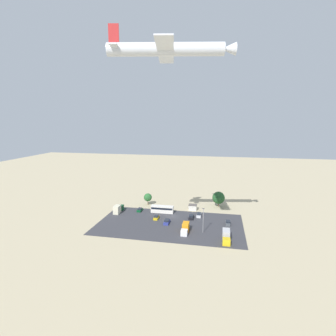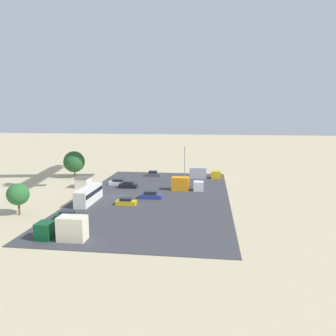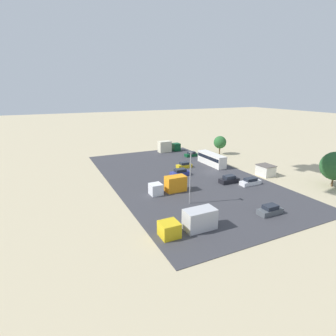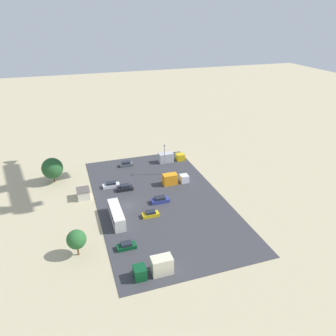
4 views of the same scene
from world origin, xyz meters
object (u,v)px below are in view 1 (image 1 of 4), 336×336
at_px(bus, 162,209).
at_px(parked_car_5, 191,217).
at_px(parked_car_4, 156,217).
at_px(parked_truck_0, 185,228).
at_px(parked_car_3, 199,215).
at_px(parked_truck_2, 118,209).
at_px(airplane, 170,49).
at_px(parked_car_2, 167,222).
at_px(shed_building, 193,207).
at_px(parked_car_1, 140,210).
at_px(parked_car_0, 228,223).
at_px(parked_truck_1, 226,236).

height_order(bus, parked_car_5, bus).
xyz_separation_m(parked_car_4, parked_truck_0, (-13.82, 10.85, 0.82)).
height_order(parked_car_3, parked_car_4, parked_car_3).
height_order(parked_truck_2, airplane, airplane).
relative_size(parked_car_2, airplane, 0.14).
distance_m(shed_building, parked_car_1, 24.62).
relative_size(parked_car_4, airplane, 0.12).
relative_size(parked_car_3, airplane, 0.14).
bearing_deg(parked_car_3, parked_truck_2, 3.61).
height_order(parked_car_0, parked_car_1, parked_car_0).
bearing_deg(parked_car_2, parked_truck_2, 161.02).
distance_m(bus, parked_car_4, 8.15).
bearing_deg(parked_car_4, parked_car_0, 179.36).
bearing_deg(parked_car_0, parked_truck_0, -146.35).
bearing_deg(parked_car_5, shed_building, 92.74).
relative_size(bus, parked_car_4, 2.52).
xyz_separation_m(parked_truck_0, parked_truck_2, (32.65, -15.12, 0.20)).
xyz_separation_m(parked_car_1, parked_truck_0, (-23.61, 18.79, 0.83)).
bearing_deg(parked_truck_1, bus, -39.17).
relative_size(parked_car_1, parked_truck_2, 0.55).
xyz_separation_m(parked_car_0, airplane, (18.08, 29.02, 59.10)).
relative_size(bus, parked_car_1, 2.50).
height_order(parked_car_5, airplane, airplane).
relative_size(parked_truck_0, parked_truck_2, 1.01).
relative_size(bus, parked_car_5, 2.32).
relative_size(parked_car_0, airplane, 0.12).
height_order(parked_car_0, parked_truck_2, parked_truck_2).
bearing_deg(parked_truck_0, parked_car_3, -101.89).
relative_size(parked_truck_0, airplane, 0.22).
relative_size(bus, parked_car_0, 2.42).
bearing_deg(parked_car_1, parked_car_5, -10.96).
xyz_separation_m(bus, parked_car_0, (-28.82, 8.36, -1.05)).
bearing_deg(parked_car_1, shed_building, 15.28).
distance_m(parked_car_0, airplane, 68.28).
distance_m(parked_car_4, parked_truck_1, 32.23).
xyz_separation_m(parked_truck_0, airplane, (2.28, 18.51, 58.33)).
bearing_deg(parked_car_2, parked_truck_0, -38.83).
xyz_separation_m(parked_car_1, parked_truck_2, (9.05, 3.67, 1.04)).
height_order(parked_truck_1, parked_truck_2, parked_truck_2).
height_order(parked_car_3, parked_truck_0, parked_truck_0).
bearing_deg(parked_truck_1, airplane, 40.55).
height_order(parked_car_1, parked_truck_0, parked_truck_0).
bearing_deg(airplane, bus, -174.11).
bearing_deg(parked_car_3, parked_car_2, 41.24).
bearing_deg(airplane, parked_car_4, -168.69).
height_order(parked_car_4, parked_truck_2, parked_truck_2).
height_order(shed_building, parked_car_5, shed_building).
bearing_deg(parked_car_1, bus, 0.49).
relative_size(parked_car_5, parked_truck_0, 0.58).
distance_m(parked_car_1, parked_car_3, 27.31).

